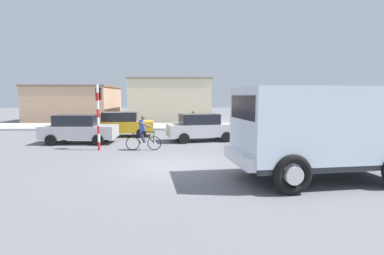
{
  "coord_description": "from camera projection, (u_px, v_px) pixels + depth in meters",
  "views": [
    {
      "loc": [
        0.55,
        -11.19,
        2.61
      ],
      "look_at": [
        0.83,
        2.5,
        1.2
      ],
      "focal_mm": 28.15,
      "sensor_mm": 36.0,
      "label": 1
    }
  ],
  "objects": [
    {
      "name": "ground_plane",
      "position": [
        171.0,
        166.0,
        11.39
      ],
      "size": [
        120.0,
        120.0,
        0.0
      ],
      "primitive_type": "plane",
      "color": "slate"
    },
    {
      "name": "traffic_light_pole",
      "position": [
        98.0,
        108.0,
        14.61
      ],
      "size": [
        0.24,
        0.43,
        3.2
      ],
      "color": "red",
      "rests_on": "ground"
    },
    {
      "name": "pedestrian_near_kerb",
      "position": [
        193.0,
        122.0,
        21.0
      ],
      "size": [
        0.34,
        0.22,
        1.62
      ],
      "color": "#2D334C",
      "rests_on": "ground"
    },
    {
      "name": "sidewalk_far",
      "position": [
        179.0,
        126.0,
        25.72
      ],
      "size": [
        80.0,
        5.0,
        0.16
      ],
      "primitive_type": "cube",
      "color": "#ADADA8",
      "rests_on": "ground"
    },
    {
      "name": "car_white_mid",
      "position": [
        122.0,
        124.0,
        19.71
      ],
      "size": [
        4.14,
        2.15,
        1.6
      ],
      "color": "gold",
      "rests_on": "ground"
    },
    {
      "name": "car_far_side",
      "position": [
        79.0,
        129.0,
        16.79
      ],
      "size": [
        4.01,
        1.89,
        1.6
      ],
      "color": "#B7B7BC",
      "rests_on": "ground"
    },
    {
      "name": "cyclist",
      "position": [
        143.0,
        133.0,
        14.61
      ],
      "size": [
        1.73,
        0.5,
        1.72
      ],
      "color": "black",
      "rests_on": "ground"
    },
    {
      "name": "truck_foreground",
      "position": [
        321.0,
        127.0,
        9.34
      ],
      "size": [
        5.71,
        3.37,
        2.9
      ],
      "color": "silver",
      "rests_on": "ground"
    },
    {
      "name": "car_red_near",
      "position": [
        201.0,
        127.0,
        17.71
      ],
      "size": [
        4.27,
        2.5,
        1.6
      ],
      "color": "#B7B7BC",
      "rests_on": "ground"
    },
    {
      "name": "building_mid_block",
      "position": [
        171.0,
        100.0,
        33.13
      ],
      "size": [
        8.46,
        7.44,
        4.51
      ],
      "color": "beige",
      "rests_on": "ground"
    },
    {
      "name": "building_corner_left",
      "position": [
        76.0,
        103.0,
        33.6
      ],
      "size": [
        8.52,
        8.09,
        3.79
      ],
      "color": "tan",
      "rests_on": "ground"
    }
  ]
}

